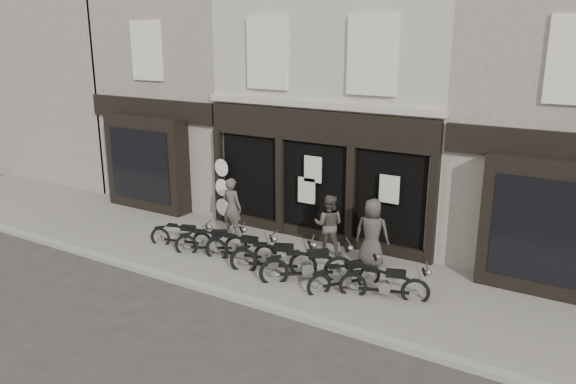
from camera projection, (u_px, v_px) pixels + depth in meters
The scene contains 17 objects.
ground_plane at pixel (258, 278), 14.14m from camera, with size 90.00×90.00×0.00m, color #2D2B28.
pavement at pixel (277, 264), 14.86m from camera, with size 30.00×4.20×0.12m, color slate.
kerb at pixel (227, 295), 13.10m from camera, with size 30.00×0.25×0.13m, color gray.
central_building at pixel (362, 94), 17.90m from camera, with size 7.30×6.22×8.34m.
neighbour_left at pixel (206, 86), 21.07m from camera, with size 5.60×6.73×8.34m.
filler_left at pixel (67, 76), 25.24m from camera, with size 11.00×6.00×8.20m, color gray.
motorcycle_0 at pixel (182, 238), 15.87m from camera, with size 1.88×0.78×0.92m.
motorcycle_1 at pixel (212, 244), 15.36m from camera, with size 1.85×1.20×0.97m.
motorcycle_2 at pixel (242, 251), 14.85m from camera, with size 2.06×0.76×1.00m.
motorcycle_3 at pixel (274, 261), 14.13m from camera, with size 2.12×1.14×1.08m.
motorcycle_4 at pixel (308, 268), 13.62m from camera, with size 1.98×1.63×1.11m.
motorcycle_5 at pixel (345, 278), 13.24m from camera, with size 1.34×1.68×0.93m.
motorcycle_6 at pixel (385, 286), 12.77m from camera, with size 1.99×0.93×0.99m.
man_left at pixel (232, 208), 16.45m from camera, with size 0.65×0.43×1.79m, color #454039.
man_centre at pixel (329, 225), 15.19m from camera, with size 0.81×0.63×1.66m, color #474039.
man_right at pixel (372, 233), 14.39m from camera, with size 0.88×0.57×1.79m, color #38342F.
advert_sign_post at pixel (223, 193), 17.65m from camera, with size 0.55×0.36×2.27m.
Camera 1 is at (7.46, -10.69, 5.94)m, focal length 35.00 mm.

